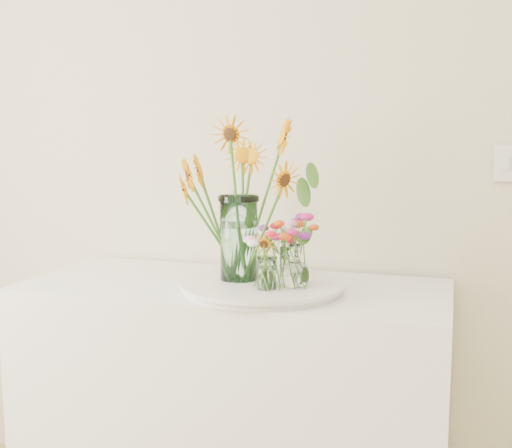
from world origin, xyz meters
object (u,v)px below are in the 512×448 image
(counter, at_px, (234,413))
(tray, at_px, (262,287))
(small_vase_c, at_px, (289,263))
(small_vase_a, at_px, (267,274))
(mason_jar, at_px, (239,238))
(small_vase_b, at_px, (295,266))

(counter, height_order, tray, tray)
(tray, height_order, small_vase_c, small_vase_c)
(tray, bearing_deg, small_vase_a, -64.46)
(tray, bearing_deg, small_vase_c, 57.11)
(counter, xyz_separation_m, mason_jar, (0.04, -0.05, 0.62))
(small_vase_c, bearing_deg, small_vase_a, -96.70)
(small_vase_b, bearing_deg, counter, 157.92)
(counter, relative_size, tray, 2.84)
(counter, bearing_deg, mason_jar, -55.96)
(small_vase_a, bearing_deg, tray, 115.54)
(tray, xyz_separation_m, small_vase_a, (0.04, -0.09, 0.06))
(mason_jar, distance_m, small_vase_a, 0.18)
(small_vase_a, xyz_separation_m, small_vase_c, (0.02, 0.18, 0.00))
(mason_jar, xyz_separation_m, small_vase_c, (0.15, 0.08, -0.09))
(tray, height_order, mason_jar, mason_jar)
(mason_jar, relative_size, small_vase_b, 2.04)
(tray, bearing_deg, mason_jar, 169.04)
(tray, xyz_separation_m, mason_jar, (-0.08, 0.02, 0.15))
(counter, bearing_deg, small_vase_c, 8.47)
(small_vase_b, bearing_deg, mason_jar, 168.39)
(small_vase_b, xyz_separation_m, small_vase_c, (-0.05, 0.12, -0.02))
(tray, distance_m, small_vase_b, 0.14)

